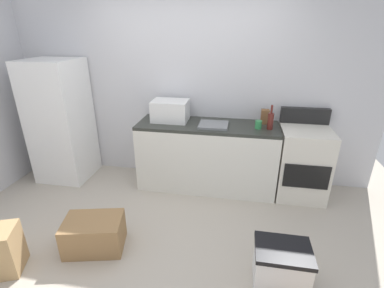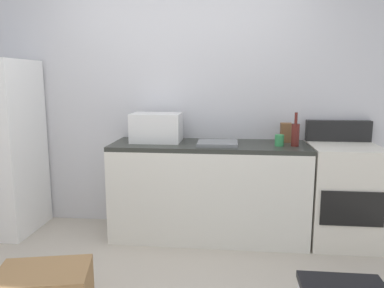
# 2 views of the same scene
# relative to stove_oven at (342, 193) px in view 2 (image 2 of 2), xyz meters

# --- Properties ---
(wall_back) EXTENTS (5.00, 0.10, 2.60)m
(wall_back) POSITION_rel_stove_oven_xyz_m (-1.52, 0.34, 0.83)
(wall_back) COLOR silver
(wall_back) RESTS_ON ground_plane
(kitchen_counter) EXTENTS (1.80, 0.60, 0.90)m
(kitchen_counter) POSITION_rel_stove_oven_xyz_m (-1.22, -0.01, -0.02)
(kitchen_counter) COLOR silver
(kitchen_counter) RESTS_ON ground_plane
(stove_oven) EXTENTS (0.60, 0.61, 1.10)m
(stove_oven) POSITION_rel_stove_oven_xyz_m (0.00, 0.00, 0.00)
(stove_oven) COLOR silver
(stove_oven) RESTS_ON ground_plane
(microwave) EXTENTS (0.46, 0.34, 0.27)m
(microwave) POSITION_rel_stove_oven_xyz_m (-1.72, 0.05, 0.57)
(microwave) COLOR white
(microwave) RESTS_ON kitchen_counter
(sink_basin) EXTENTS (0.36, 0.32, 0.03)m
(sink_basin) POSITION_rel_stove_oven_xyz_m (-1.14, -0.07, 0.45)
(sink_basin) COLOR slate
(sink_basin) RESTS_ON kitchen_counter
(wine_bottle) EXTENTS (0.07, 0.07, 0.30)m
(wine_bottle) POSITION_rel_stove_oven_xyz_m (-0.45, -0.06, 0.54)
(wine_bottle) COLOR #591E19
(wine_bottle) RESTS_ON kitchen_counter
(coffee_mug) EXTENTS (0.08, 0.08, 0.10)m
(coffee_mug) POSITION_rel_stove_oven_xyz_m (-0.59, -0.07, 0.48)
(coffee_mug) COLOR #338C4C
(coffee_mug) RESTS_ON kitchen_counter
(knife_block) EXTENTS (0.10, 0.10, 0.18)m
(knife_block) POSITION_rel_stove_oven_xyz_m (-0.50, 0.15, 0.52)
(knife_block) COLOR brown
(knife_block) RESTS_ON kitchen_counter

